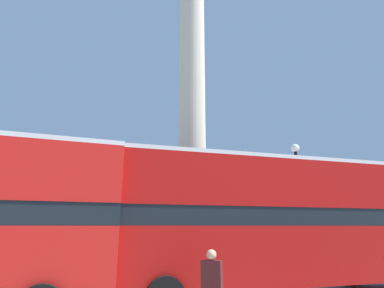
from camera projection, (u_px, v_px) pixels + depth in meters
The scene contains 5 objects.
ground_plane at pixel (192, 271), 15.10m from camera, with size 200.00×200.00×0.00m, color gray.
monument_column at pixel (192, 132), 17.08m from camera, with size 6.13×6.13×25.58m.
bus_c at pixel (273, 219), 10.06m from camera, with size 11.12×2.74×4.38m.
street_lamp at pixel (301, 207), 12.91m from camera, with size 0.37×0.37×5.82m.
pedestrian_near_lamp at pixel (212, 286), 6.39m from camera, with size 0.46×0.41×1.69m.
Camera 1 is at (-4.46, -15.65, 2.17)m, focal length 28.00 mm.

